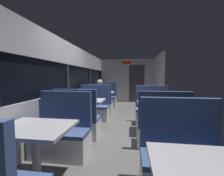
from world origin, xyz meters
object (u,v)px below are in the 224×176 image
dining_table_far_window (103,94)px  bench_far_window_facing_end (99,105)px  bench_front_aisle_facing_entry (182,165)px  dining_table_mid_window (87,103)px  bench_mid_window_facing_end (78,123)px  bench_rear_aisle_facing_end (162,130)px  dining_table_near_window (35,134)px  bench_near_window_facing_entry (62,136)px  dining_table_rear_aisle (156,107)px  bench_far_window_facing_entry (106,99)px  bench_rear_aisle_facing_entry (152,112)px  bench_mid_window_facing_entry (94,109)px  seated_passenger (100,99)px

dining_table_far_window → bench_far_window_facing_end: (0.00, -0.70, -0.31)m
bench_far_window_facing_end → bench_front_aisle_facing_entry: same height
dining_table_mid_window → bench_mid_window_facing_end: bearing=-90.0°
bench_far_window_facing_end → bench_rear_aisle_facing_end: (1.79, -2.33, 0.00)m
dining_table_near_window → bench_near_window_facing_entry: 0.77m
dining_table_mid_window → dining_table_rear_aisle: same height
bench_far_window_facing_entry → dining_table_far_window: bearing=-90.0°
dining_table_near_window → dining_table_mid_window: (0.00, 2.13, 0.00)m
dining_table_mid_window → dining_table_rear_aisle: 1.80m
bench_far_window_facing_entry → bench_rear_aisle_facing_entry: same height
bench_mid_window_facing_entry → dining_table_rear_aisle: bearing=-26.7°
bench_near_window_facing_entry → bench_mid_window_facing_entry: 2.13m
dining_table_mid_window → dining_table_far_window: (0.00, 2.13, 0.00)m
bench_rear_aisle_facing_entry → dining_table_rear_aisle: bearing=-90.0°
bench_mid_window_facing_end → bench_rear_aisle_facing_entry: (1.79, 1.20, 0.00)m
dining_table_near_window → dining_table_rear_aisle: same height
dining_table_mid_window → bench_rear_aisle_facing_end: bench_rear_aisle_facing_end is taller
bench_far_window_facing_end → bench_far_window_facing_entry: bearing=90.0°
bench_front_aisle_facing_entry → dining_table_mid_window: bearing=131.4°
bench_rear_aisle_facing_entry → bench_mid_window_facing_entry: bearing=173.6°
bench_mid_window_facing_entry → bench_rear_aisle_facing_end: (1.79, -1.60, 0.00)m
bench_far_window_facing_end → bench_rear_aisle_facing_end: size_ratio=1.00×
bench_rear_aisle_facing_end → bench_front_aisle_facing_entry: bearing=-90.0°
dining_table_far_window → dining_table_rear_aisle: 2.94m
bench_near_window_facing_entry → bench_far_window_facing_end: same height
bench_near_window_facing_entry → seated_passenger: size_ratio=0.87×
bench_near_window_facing_entry → bench_mid_window_facing_entry: size_ratio=1.00×
bench_far_window_facing_end → bench_front_aisle_facing_entry: bearing=-62.7°
bench_near_window_facing_entry → dining_table_rear_aisle: size_ratio=1.22×
dining_table_near_window → bench_front_aisle_facing_entry: 1.82m
bench_near_window_facing_entry → bench_rear_aisle_facing_entry: size_ratio=1.00×
dining_table_near_window → bench_far_window_facing_end: bench_far_window_facing_end is taller
dining_table_far_window → bench_rear_aisle_facing_entry: size_ratio=0.82×
dining_table_mid_window → bench_far_window_facing_entry: bearing=90.0°
dining_table_near_window → bench_rear_aisle_facing_entry: bearing=55.8°
dining_table_near_window → seated_passenger: size_ratio=0.71×
bench_mid_window_facing_entry → dining_table_far_window: size_ratio=1.22×
bench_near_window_facing_entry → dining_table_mid_window: bench_near_window_facing_entry is taller
bench_mid_window_facing_end → bench_front_aisle_facing_entry: bearing=-36.7°
dining_table_rear_aisle → dining_table_mid_window: bearing=173.6°
bench_far_window_facing_end → bench_far_window_facing_entry: size_ratio=1.00×
dining_table_near_window → bench_mid_window_facing_end: size_ratio=0.82×
bench_mid_window_facing_entry → dining_table_mid_window: bearing=-90.0°
bench_far_window_facing_end → bench_near_window_facing_entry: bearing=-90.0°
bench_mid_window_facing_entry → dining_table_rear_aisle: bench_mid_window_facing_entry is taller
dining_table_near_window → seated_passenger: seated_passenger is taller
dining_table_near_window → bench_mid_window_facing_entry: (0.00, 2.83, -0.31)m
bench_mid_window_facing_entry → seated_passenger: (0.00, 0.81, 0.21)m
bench_far_window_facing_end → seated_passenger: size_ratio=0.87×
bench_front_aisle_facing_entry → dining_table_rear_aisle: (0.00, 1.83, 0.31)m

